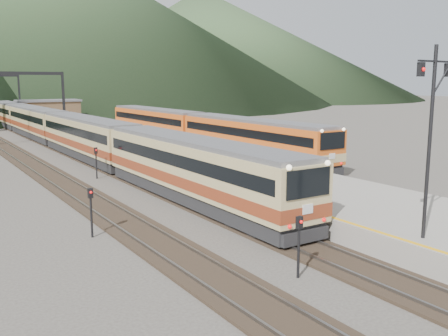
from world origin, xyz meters
TOP-DOWN VIEW (x-y plane):
  - track_main at (0.00, 40.00)m, footprint 2.60×200.00m
  - track_far at (-5.00, 40.00)m, footprint 2.60×200.00m
  - track_second at (11.50, 40.00)m, footprint 2.60×200.00m
  - platform at (5.60, 38.00)m, footprint 8.00×100.00m
  - gantry_near at (-2.85, 55.00)m, footprint 9.55×0.25m
  - station_shed at (5.60, 78.00)m, footprint 9.40×4.40m
  - hill_b at (30.00, 230.00)m, footprint 220.00×220.00m
  - hill_c at (110.00, 210.00)m, footprint 160.00×160.00m
  - main_train at (0.00, 50.90)m, footprint 2.83×77.56m
  - second_train at (11.50, 41.61)m, footprint 2.84×38.66m
  - signal_mast at (2.68, 8.50)m, footprint 2.20×0.34m
  - short_signal_a at (-2.36, 9.94)m, footprint 0.23×0.18m
  - short_signal_b at (-2.35, 31.85)m, footprint 0.22×0.16m
  - short_signal_c at (-7.06, 18.56)m, footprint 0.23×0.17m

SIDE VIEW (x-z plane):
  - track_main at x=0.00m, z-range -0.05..0.18m
  - track_far at x=-5.00m, z-range -0.05..0.18m
  - track_second at x=11.50m, z-range -0.05..0.18m
  - platform at x=5.60m, z-range 0.00..1.00m
  - short_signal_a at x=-2.36m, z-range 0.33..2.60m
  - short_signal_b at x=-2.35m, z-range 0.33..2.60m
  - short_signal_c at x=-7.06m, z-range 0.33..2.60m
  - main_train at x=0.00m, z-range 0.23..3.68m
  - second_train at x=11.50m, z-range 0.23..3.69m
  - station_shed at x=5.60m, z-range 1.02..4.12m
  - signal_mast at x=2.68m, z-range 1.79..9.06m
  - gantry_near at x=-2.85m, z-range 1.59..9.59m
  - hill_c at x=110.00m, z-range 0.00..50.00m
  - hill_b at x=30.00m, z-range 0.00..75.00m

